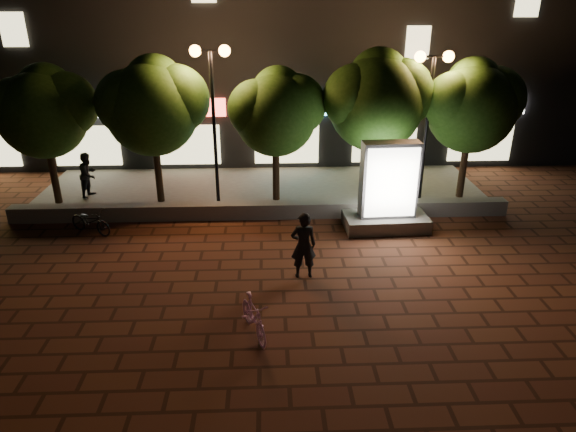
{
  "coord_description": "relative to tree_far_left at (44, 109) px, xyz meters",
  "views": [
    {
      "loc": [
        0.23,
        -11.32,
        6.63
      ],
      "look_at": [
        0.75,
        1.5,
        1.11
      ],
      "focal_mm": 31.96,
      "sensor_mm": 36.0,
      "label": 1
    }
  ],
  "objects": [
    {
      "name": "street_lamp_left",
      "position": [
        5.45,
        -0.26,
        0.74
      ],
      "size": [
        1.26,
        0.36,
        5.18
      ],
      "color": "black",
      "rests_on": "sidewalk"
    },
    {
      "name": "street_lamp_right",
      "position": [
        12.45,
        -0.26,
        0.6
      ],
      "size": [
        1.26,
        0.36,
        4.98
      ],
      "color": "black",
      "rests_on": "sidewalk"
    },
    {
      "name": "scooter_pink",
      "position": [
        6.82,
        -7.74,
        -2.85
      ],
      "size": [
        0.9,
        1.53,
        0.89
      ],
      "primitive_type": "imported",
      "rotation": [
        0.0,
        0.0,
        0.35
      ],
      "color": "#DF8AC4",
      "rests_on": "ground"
    },
    {
      "name": "pedestrian",
      "position": [
        0.87,
        0.55,
        -2.42
      ],
      "size": [
        0.77,
        0.89,
        1.58
      ],
      "primitive_type": "imported",
      "rotation": [
        0.0,
        0.0,
        1.33
      ],
      "color": "black",
      "rests_on": "sidewalk"
    },
    {
      "name": "tree_far_left",
      "position": [
        0.0,
        0.0,
        0.0
      ],
      "size": [
        3.36,
        2.8,
        4.63
      ],
      "color": "black",
      "rests_on": "sidewalk"
    },
    {
      "name": "ground",
      "position": [
        6.95,
        -5.46,
        -3.29
      ],
      "size": [
        80.0,
        80.0,
        0.0
      ],
      "primitive_type": "plane",
      "color": "#532B1A",
      "rests_on": "ground"
    },
    {
      "name": "ad_kiosk",
      "position": [
        10.78,
        -2.45,
        -2.18
      ],
      "size": [
        2.59,
        1.38,
        2.75
      ],
      "color": "slate",
      "rests_on": "ground"
    },
    {
      "name": "rider",
      "position": [
        8.03,
        -5.31,
        -2.41
      ],
      "size": [
        0.67,
        0.47,
        1.77
      ],
      "primitive_type": "imported",
      "rotation": [
        0.0,
        0.0,
        3.21
      ],
      "color": "black",
      "rests_on": "ground"
    },
    {
      "name": "tree_left",
      "position": [
        3.5,
        0.0,
        0.15
      ],
      "size": [
        3.6,
        3.0,
        4.89
      ],
      "color": "black",
      "rests_on": "sidewalk"
    },
    {
      "name": "tree_mid",
      "position": [
        7.5,
        -0.0,
        -0.08
      ],
      "size": [
        3.24,
        2.7,
        4.5
      ],
      "color": "black",
      "rests_on": "sidewalk"
    },
    {
      "name": "tree_far_right",
      "position": [
        14.0,
        0.0,
        0.08
      ],
      "size": [
        3.48,
        2.9,
        4.76
      ],
      "color": "black",
      "rests_on": "sidewalk"
    },
    {
      "name": "building_block",
      "position": [
        6.94,
        7.53,
        1.7
      ],
      "size": [
        28.0,
        8.12,
        11.3
      ],
      "color": "black",
      "rests_on": "ground"
    },
    {
      "name": "tree_right",
      "position": [
        10.8,
        0.0,
        0.27
      ],
      "size": [
        3.72,
        3.1,
        5.07
      ],
      "color": "black",
      "rests_on": "sidewalk"
    },
    {
      "name": "sidewalk",
      "position": [
        6.95,
        1.04,
        -3.25
      ],
      "size": [
        16.0,
        5.0,
        0.08
      ],
      "primitive_type": "cube",
      "color": "slate",
      "rests_on": "ground"
    },
    {
      "name": "scooter_parked",
      "position": [
        1.8,
        -2.46,
        -2.89
      ],
      "size": [
        1.59,
        1.19,
        0.8
      ],
      "primitive_type": "imported",
      "rotation": [
        0.0,
        0.0,
        1.08
      ],
      "color": "black",
      "rests_on": "ground"
    },
    {
      "name": "retaining_wall",
      "position": [
        6.95,
        -1.46,
        -3.04
      ],
      "size": [
        16.0,
        0.45,
        0.5
      ],
      "primitive_type": "cube",
      "color": "slate",
      "rests_on": "ground"
    }
  ]
}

